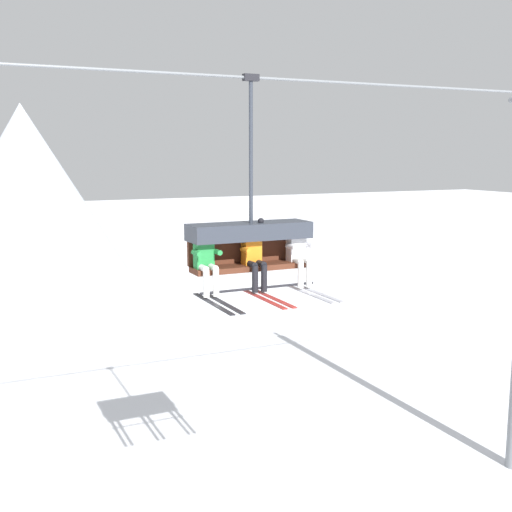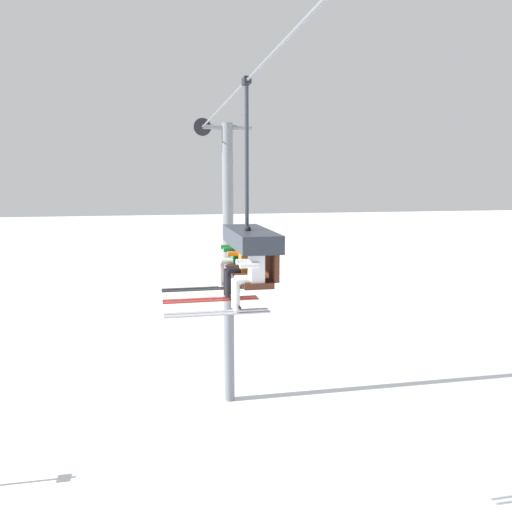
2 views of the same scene
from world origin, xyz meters
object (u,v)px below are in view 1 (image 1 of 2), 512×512
Objects in this scene: skier_green at (206,260)px; skier_white at (299,253)px; skier_orange at (254,255)px; chairlift_chair at (249,237)px.

skier_green is 1.00× the size of skier_white.
skier_white is (1.83, 0.00, 0.00)m from skier_green.
skier_white is at bearing -0.43° from skier_orange.
skier_green is 1.83m from skier_white.
skier_white is (0.91, -0.01, -0.02)m from skier_orange.
skier_green is at bearing -179.57° from skier_orange.
skier_orange is 0.91m from skier_white.
skier_green is 1.00× the size of skier_orange.
skier_white is at bearing -13.52° from chairlift_chair.
chairlift_chair reaches higher than skier_white.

